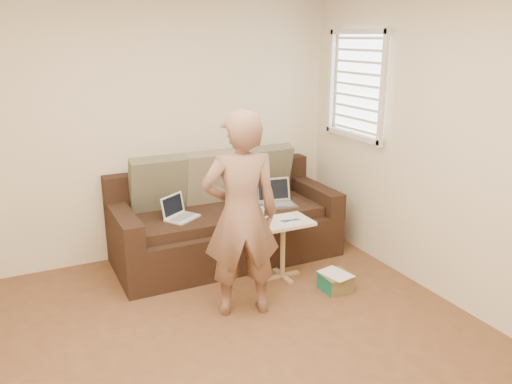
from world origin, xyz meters
TOP-DOWN VIEW (x-y plane):
  - floor at (0.00, 0.00)m, footprint 4.50×4.50m
  - wall_back at (0.00, 2.25)m, footprint 4.00×0.00m
  - wall_right at (2.00, 0.00)m, footprint 0.00×4.50m
  - window_blinds at (1.95, 1.50)m, footprint 0.12×0.88m
  - sofa at (0.65, 1.77)m, footprint 2.20×0.95m
  - pillow_left at (0.05, 2.02)m, footprint 0.55×0.29m
  - pillow_mid at (0.60, 2.02)m, footprint 0.55×0.27m
  - pillow_right at (1.20, 2.01)m, footprint 0.55×0.28m
  - laptop_silver at (1.16, 1.64)m, footprint 0.40×0.32m
  - laptop_white at (0.18, 1.69)m, footprint 0.37×0.35m
  - person at (0.36, 0.75)m, footprint 0.69×0.55m
  - side_table at (0.95, 1.15)m, footprint 0.51×0.35m
  - drinking_glass at (0.78, 1.27)m, footprint 0.07×0.07m
  - scissors at (1.00, 1.11)m, footprint 0.20×0.16m
  - paper_on_table at (1.00, 1.17)m, footprint 0.25×0.33m
  - striped_box at (1.25, 0.71)m, footprint 0.25×0.25m

SIDE VIEW (x-z plane):
  - floor at x=0.00m, z-range 0.00..0.00m
  - striped_box at x=1.25m, z-range 0.00..0.16m
  - side_table at x=0.95m, z-range 0.00..0.56m
  - sofa at x=0.65m, z-range 0.00..0.85m
  - laptop_silver at x=1.16m, z-range 0.40..0.64m
  - laptop_white at x=0.18m, z-range 0.41..0.63m
  - paper_on_table at x=1.00m, z-range 0.56..0.56m
  - scissors at x=1.00m, z-range 0.56..0.57m
  - drinking_glass at x=0.78m, z-range 0.56..0.68m
  - pillow_left at x=0.05m, z-range 0.51..1.07m
  - pillow_mid at x=0.60m, z-range 0.51..1.07m
  - pillow_right at x=1.20m, z-range 0.51..1.07m
  - person at x=0.36m, z-range 0.00..1.66m
  - wall_back at x=0.00m, z-range -0.70..3.30m
  - wall_right at x=2.00m, z-range -0.95..3.55m
  - window_blinds at x=1.95m, z-range 1.16..2.24m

